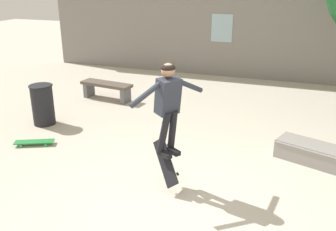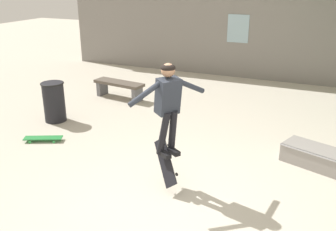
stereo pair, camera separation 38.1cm
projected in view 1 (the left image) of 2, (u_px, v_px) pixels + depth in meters
The scene contains 8 objects.
ground_plane at pixel (172, 203), 5.68m from camera, with size 40.00×40.00×0.00m, color beige.
building_backdrop at pixel (254, 20), 12.07m from camera, with size 15.19×0.52×4.78m.
park_bench at pixel (107, 88), 10.32m from camera, with size 1.53×0.62×0.48m.
skate_ledge at pixel (312, 153), 6.91m from camera, with size 1.38×0.95×0.35m.
trash_bin at pixel (43, 104), 8.56m from camera, with size 0.53×0.53×0.94m.
skater at pixel (168, 101), 5.63m from camera, with size 0.81×1.16×1.47m.
skateboard_flipping at pixel (166, 162), 5.95m from camera, with size 0.59×0.45×0.68m.
skateboard_resting at pixel (34, 142), 7.62m from camera, with size 0.80×0.52×0.08m.
Camera 1 is at (1.57, -4.58, 3.25)m, focal length 40.00 mm.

